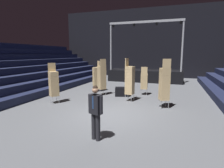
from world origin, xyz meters
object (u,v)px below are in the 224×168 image
object	(u,v)px
chair_stack_mid_left	(164,84)
chair_stack_mid_right	(130,80)
chair_stack_mid_centre	(102,77)
stage_riser	(145,75)
chair_stack_rear_left	(144,81)
equipment_road_case	(122,92)
chair_stack_front_right	(96,76)
man_with_tie	(96,110)
chair_stack_front_left	(54,83)

from	to	relation	value
chair_stack_mid_left	chair_stack_mid_right	world-z (taller)	same
chair_stack_mid_right	chair_stack_mid_centre	world-z (taller)	chair_stack_mid_right
stage_riser	chair_stack_rear_left	distance (m)	6.55
stage_riser	chair_stack_rear_left	xyz separation A→B (m)	(0.90, -6.48, 0.28)
chair_stack_rear_left	equipment_road_case	size ratio (longest dim) A/B	2.09
chair_stack_front_right	chair_stack_mid_centre	distance (m)	1.28
man_with_tie	chair_stack_front_left	bearing A→B (deg)	-20.17
man_with_tie	chair_stack_mid_left	size ratio (longest dim) A/B	0.71
chair_stack_front_right	chair_stack_mid_left	size ratio (longest dim) A/B	0.90
chair_stack_rear_left	equipment_road_case	distance (m)	1.66
stage_riser	equipment_road_case	distance (m)	7.32
chair_stack_rear_left	chair_stack_front_right	bearing A→B (deg)	174.97
man_with_tie	chair_stack_mid_centre	bearing A→B (deg)	-49.70
chair_stack_mid_centre	chair_stack_rear_left	bearing A→B (deg)	-31.58
man_with_tie	equipment_road_case	size ratio (longest dim) A/B	1.95
man_with_tie	chair_stack_front_left	world-z (taller)	chair_stack_front_left
chair_stack_rear_left	man_with_tie	bearing A→B (deg)	-97.70
stage_riser	equipment_road_case	xyz separation A→B (m)	(-0.39, -7.30, -0.38)
stage_riser	man_with_tie	world-z (taller)	stage_riser
chair_stack_mid_left	chair_stack_mid_centre	size ratio (longest dim) A/B	1.04
chair_stack_mid_right	chair_stack_rear_left	distance (m)	2.01
stage_riser	chair_stack_rear_left	size ratio (longest dim) A/B	3.79
chair_stack_mid_centre	equipment_road_case	world-z (taller)	chair_stack_mid_centre
stage_riser	chair_stack_mid_centre	size ratio (longest dim) A/B	2.99
chair_stack_rear_left	chair_stack_mid_left	bearing A→B (deg)	-66.88
chair_stack_front_right	chair_stack_mid_centre	xyz separation A→B (m)	(0.82, -0.97, 0.08)
chair_stack_mid_left	equipment_road_case	distance (m)	3.46
man_with_tie	chair_stack_front_left	xyz separation A→B (m)	(-4.01, 3.39, 0.12)
chair_stack_mid_right	chair_stack_rear_left	size ratio (longest dim) A/B	1.32
chair_stack_front_right	stage_riser	bearing A→B (deg)	-64.84
chair_stack_front_left	chair_stack_rear_left	distance (m)	5.76
stage_riser	chair_stack_front_right	xyz separation A→B (m)	(-2.57, -6.46, 0.45)
chair_stack_front_right	equipment_road_case	distance (m)	2.48
chair_stack_front_left	equipment_road_case	world-z (taller)	chair_stack_front_left
chair_stack_mid_centre	equipment_road_case	size ratio (longest dim) A/B	2.66
chair_stack_front_left	man_with_tie	bearing A→B (deg)	85.68
chair_stack_mid_right	chair_stack_rear_left	xyz separation A→B (m)	(0.53, 1.92, -0.29)
chair_stack_front_right	chair_stack_mid_left	xyz separation A→B (m)	(4.91, -2.75, 0.13)
man_with_tie	chair_stack_front_right	size ratio (longest dim) A/B	0.79
stage_riser	chair_stack_front_left	world-z (taller)	stage_riser
equipment_road_case	chair_stack_mid_right	bearing A→B (deg)	-55.70
chair_stack_mid_centre	chair_stack_front_right	bearing A→B (deg)	78.68
stage_riser	chair_stack_mid_centre	world-z (taller)	stage_riser
chair_stack_mid_right	chair_stack_mid_left	bearing A→B (deg)	77.34
stage_riser	chair_stack_mid_left	size ratio (longest dim) A/B	2.88
man_with_tie	equipment_road_case	xyz separation A→B (m)	(-0.91, 6.31, -0.71)
chair_stack_mid_left	chair_stack_rear_left	distance (m)	3.10
chair_stack_mid_centre	chair_stack_rear_left	distance (m)	2.83
chair_stack_front_left	chair_stack_mid_centre	xyz separation A→B (m)	(1.74, 2.78, 0.08)
stage_riser	chair_stack_front_left	bearing A→B (deg)	-108.88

